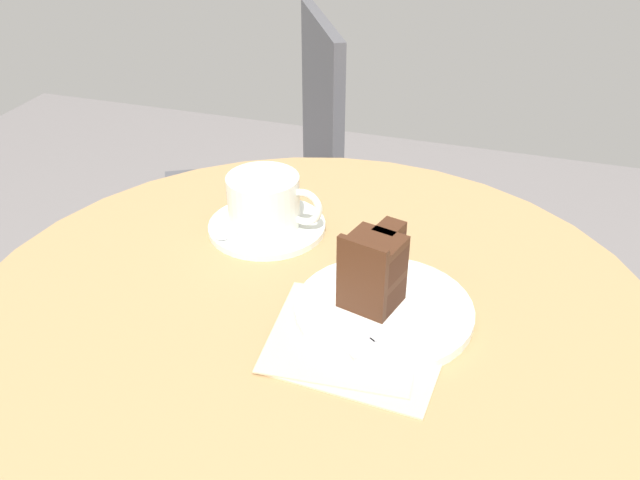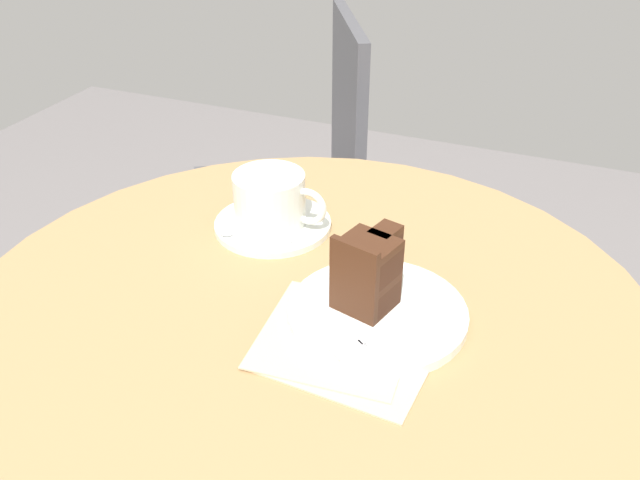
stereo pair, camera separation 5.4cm
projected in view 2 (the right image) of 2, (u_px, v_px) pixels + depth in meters
cafe_table at (306, 389)px, 0.82m from camera, size 0.79×0.79×0.75m
saucer at (273, 224)px, 0.90m from camera, size 0.15×0.15×0.01m
coffee_cup at (271, 198)px, 0.88m from camera, size 0.13×0.09×0.07m
teaspoon at (245, 235)px, 0.86m from camera, size 0.10×0.02×0.00m
cake_plate at (378, 313)px, 0.74m from camera, size 0.20×0.20×0.01m
cake_slice at (369, 272)px, 0.72m from camera, size 0.07×0.09×0.09m
fork at (375, 338)px, 0.69m from camera, size 0.09×0.12×0.00m
napkin at (346, 340)px, 0.71m from camera, size 0.19×0.18×0.00m
cafe_chair at (307, 173)px, 1.56m from camera, size 0.52×0.52×0.86m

